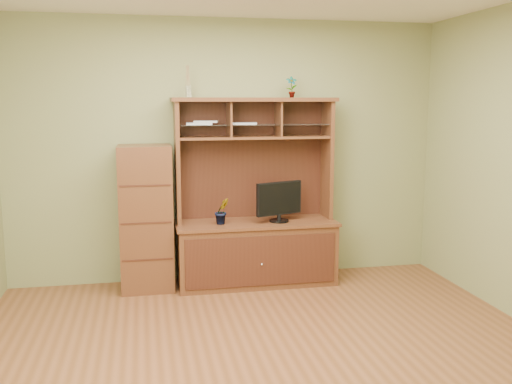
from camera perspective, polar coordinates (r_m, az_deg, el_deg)
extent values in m
cube|color=brown|center=(4.40, 1.30, -16.16)|extent=(4.50, 4.00, 0.02)
cube|color=olive|center=(5.98, -2.86, 4.13)|extent=(4.50, 0.02, 2.70)
cube|color=olive|center=(2.13, 13.33, -5.27)|extent=(4.50, 0.02, 2.70)
cube|color=#4B2715|center=(5.91, -0.01, -6.18)|extent=(1.60, 0.55, 0.62)
cube|color=black|center=(5.64, 0.55, -6.92)|extent=(1.50, 0.01, 0.50)
sphere|color=silver|center=(5.64, 0.58, -7.26)|extent=(0.02, 0.02, 0.02)
cube|color=#4B2715|center=(5.83, -0.01, -3.10)|extent=(1.64, 0.59, 0.03)
cube|color=#4B2715|center=(5.73, -7.89, 3.08)|extent=(0.04, 0.35, 1.25)
cube|color=#4B2715|center=(6.03, 7.11, 3.39)|extent=(0.04, 0.35, 1.25)
cube|color=black|center=(5.99, -0.50, 3.43)|extent=(1.52, 0.02, 1.25)
cube|color=#4B2715|center=(5.80, -0.21, 9.23)|extent=(1.66, 0.40, 0.04)
cube|color=#4B2715|center=(5.81, -0.20, 5.48)|extent=(1.52, 0.32, 0.02)
cube|color=#4B2715|center=(5.76, -2.70, 7.29)|extent=(0.02, 0.31, 0.35)
cube|color=#4B2715|center=(5.85, 2.25, 7.32)|extent=(0.02, 0.31, 0.35)
cube|color=silver|center=(5.79, -0.18, 6.75)|extent=(1.50, 0.27, 0.01)
cylinder|color=black|center=(5.82, 2.31, -2.89)|extent=(0.20, 0.20, 0.02)
cylinder|color=black|center=(5.81, 2.32, -2.49)|extent=(0.04, 0.04, 0.06)
cube|color=black|center=(5.77, 2.33, -0.64)|extent=(0.50, 0.22, 0.33)
imported|color=#266021|center=(5.69, -3.43, -1.91)|extent=(0.18, 0.16, 0.27)
imported|color=#2F6824|center=(5.89, 3.57, 10.45)|extent=(0.12, 0.08, 0.21)
cylinder|color=silver|center=(5.71, -6.82, 9.93)|extent=(0.06, 0.06, 0.11)
cylinder|color=olive|center=(5.71, -6.85, 11.50)|extent=(0.04, 0.04, 0.20)
cube|color=#A9AAAE|center=(5.72, -5.72, 6.82)|extent=(0.26, 0.20, 0.02)
cube|color=#A9AAAE|center=(5.73, -5.02, 7.03)|extent=(0.26, 0.22, 0.02)
cube|color=#A9AAAE|center=(5.78, -1.19, 6.88)|extent=(0.26, 0.22, 0.02)
cube|color=#4B2715|center=(5.75, -10.92, -2.58)|extent=(0.51, 0.46, 1.44)
cube|color=black|center=(5.61, -10.79, -6.66)|extent=(0.47, 0.01, 0.02)
cube|color=black|center=(5.52, -10.90, -3.06)|extent=(0.47, 0.01, 0.01)
cube|color=black|center=(5.46, -11.01, 0.64)|extent=(0.47, 0.01, 0.02)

